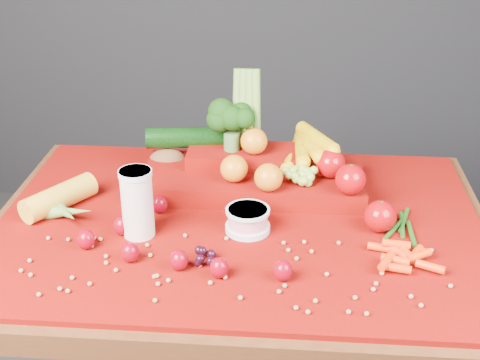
# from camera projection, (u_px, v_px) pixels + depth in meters

# --- Properties ---
(table) EXTENTS (1.10, 0.80, 0.75)m
(table) POSITION_uv_depth(u_px,v_px,m) (239.00, 261.00, 1.51)
(table) COLOR #3B1B0D
(table) RESTS_ON ground
(red_cloth) EXTENTS (1.05, 0.75, 0.01)m
(red_cloth) POSITION_uv_depth(u_px,v_px,m) (239.00, 222.00, 1.46)
(red_cloth) COLOR #730403
(red_cloth) RESTS_ON table
(milk_glass) EXTENTS (0.07, 0.07, 0.15)m
(milk_glass) POSITION_uv_depth(u_px,v_px,m) (137.00, 201.00, 1.37)
(milk_glass) COLOR beige
(milk_glass) RESTS_ON red_cloth
(yogurt_bowl) EXTENTS (0.10, 0.10, 0.05)m
(yogurt_bowl) POSITION_uv_depth(u_px,v_px,m) (248.00, 219.00, 1.41)
(yogurt_bowl) COLOR silver
(yogurt_bowl) RESTS_ON red_cloth
(strawberry_scatter) EXTENTS (0.44, 0.28, 0.05)m
(strawberry_scatter) POSITION_uv_depth(u_px,v_px,m) (166.00, 243.00, 1.33)
(strawberry_scatter) COLOR maroon
(strawberry_scatter) RESTS_ON red_cloth
(dark_grape_cluster) EXTENTS (0.06, 0.05, 0.03)m
(dark_grape_cluster) POSITION_uv_depth(u_px,v_px,m) (210.00, 256.00, 1.31)
(dark_grape_cluster) COLOR black
(dark_grape_cluster) RESTS_ON red_cloth
(soybean_scatter) EXTENTS (0.84, 0.24, 0.01)m
(soybean_scatter) POSITION_uv_depth(u_px,v_px,m) (231.00, 270.00, 1.28)
(soybean_scatter) COLOR #AC7D4A
(soybean_scatter) RESTS_ON red_cloth
(corn_ear) EXTENTS (0.25, 0.27, 0.06)m
(corn_ear) POSITION_uv_depth(u_px,v_px,m) (63.00, 207.00, 1.47)
(corn_ear) COLOR gold
(corn_ear) RESTS_ON red_cloth
(potato) EXTENTS (0.10, 0.07, 0.07)m
(potato) POSITION_uv_depth(u_px,v_px,m) (168.00, 161.00, 1.66)
(potato) COLOR #523321
(potato) RESTS_ON red_cloth
(baby_carrot_pile) EXTENTS (0.18, 0.17, 0.03)m
(baby_carrot_pile) POSITION_uv_depth(u_px,v_px,m) (406.00, 255.00, 1.31)
(baby_carrot_pile) COLOR #EF3408
(baby_carrot_pile) RESTS_ON red_cloth
(green_bean_pile) EXTENTS (0.14, 0.12, 0.01)m
(green_bean_pile) POSITION_uv_depth(u_px,v_px,m) (402.00, 227.00, 1.43)
(green_bean_pile) COLOR #194E12
(green_bean_pile) RESTS_ON red_cloth
(produce_mound) EXTENTS (0.59, 0.36, 0.27)m
(produce_mound) POSITION_uv_depth(u_px,v_px,m) (260.00, 166.00, 1.58)
(produce_mound) COLOR #730403
(produce_mound) RESTS_ON red_cloth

